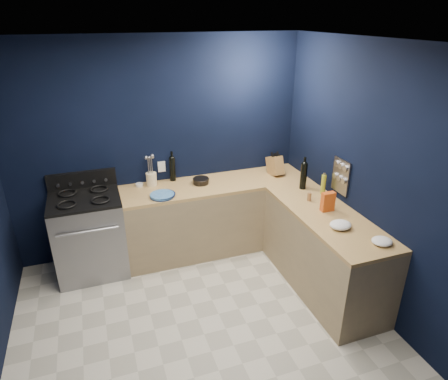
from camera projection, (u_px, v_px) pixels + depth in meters
name	position (u px, v px, depth m)	size (l,w,h in m)	color
floor	(204.00, 335.00, 3.72)	(3.50, 3.50, 0.02)	beige
ceiling	(196.00, 42.00, 2.63)	(3.50, 3.50, 0.02)	silver
wall_back	(160.00, 149.00, 4.69)	(3.50, 0.02, 2.60)	black
wall_right	(379.00, 185.00, 3.70)	(0.02, 3.50, 2.60)	black
cab_back	(216.00, 217.00, 4.95)	(2.30, 0.63, 0.86)	#937D57
top_back	(216.00, 184.00, 4.76)	(2.30, 0.63, 0.04)	olive
cab_right	(323.00, 253.00, 4.21)	(0.63, 1.67, 0.86)	#937D57
top_right	(328.00, 216.00, 4.03)	(0.63, 1.67, 0.04)	olive
gas_range	(90.00, 236.00, 4.46)	(0.76, 0.66, 0.92)	gray
oven_door	(91.00, 251.00, 4.20)	(0.59, 0.02, 0.42)	black
cooktop	(84.00, 199.00, 4.27)	(0.76, 0.66, 0.03)	black
backguard	(82.00, 180.00, 4.48)	(0.76, 0.06, 0.20)	black
spice_panel	(341.00, 176.00, 4.22)	(0.02, 0.28, 0.38)	gray
wall_outlet	(162.00, 167.00, 4.76)	(0.09, 0.02, 0.13)	white
plate_stack	(162.00, 195.00, 4.39)	(0.27, 0.27, 0.03)	#3062A3
ramekin	(139.00, 185.00, 4.66)	(0.09, 0.09, 0.03)	white
utensil_crock	(151.00, 179.00, 4.66)	(0.13, 0.13, 0.16)	#F6EBC5
wine_bottle_back	(172.00, 169.00, 4.77)	(0.07, 0.07, 0.30)	black
lemon_basket	(201.00, 181.00, 4.72)	(0.19, 0.19, 0.07)	black
knife_block	(275.00, 166.00, 4.97)	(0.13, 0.21, 0.23)	olive
wine_bottle_right	(303.00, 176.00, 4.54)	(0.08, 0.08, 0.31)	black
oil_bottle	(323.00, 185.00, 4.42)	(0.05, 0.05, 0.23)	#9BA423
spice_jar_near	(309.00, 197.00, 4.29)	(0.04, 0.04, 0.10)	olive
spice_jar_far	(328.00, 200.00, 4.22)	(0.04, 0.04, 0.09)	olive
crouton_bag	(328.00, 202.00, 4.05)	(0.14, 0.07, 0.21)	red
towel_front	(341.00, 225.00, 3.74)	(0.21, 0.18, 0.07)	white
towel_end	(382.00, 241.00, 3.49)	(0.19, 0.17, 0.06)	white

